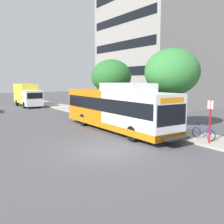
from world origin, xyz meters
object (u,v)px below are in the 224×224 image
at_px(street_tree_near_stop, 172,72).
at_px(bicycle_parked, 203,132).
at_px(transit_bus, 116,108).
at_px(bus_stop_sign_pole, 210,118).
at_px(box_truck_background, 27,94).
at_px(street_tree_mid_block, 111,77).

bearing_deg(street_tree_near_stop, bicycle_parked, -106.79).
bearing_deg(bicycle_parked, transit_bus, 114.42).
xyz_separation_m(transit_bus, bus_stop_sign_pole, (2.05, -6.80, -0.05)).
height_order(bus_stop_sign_pole, box_truck_background, box_truck_background).
relative_size(bus_stop_sign_pole, street_tree_near_stop, 0.42).
xyz_separation_m(bicycle_parked, street_tree_mid_block, (1.19, 12.50, 3.63)).
bearing_deg(street_tree_near_stop, transit_bus, 153.74).
bearing_deg(transit_bus, street_tree_near_stop, -26.26).
height_order(transit_bus, bus_stop_sign_pole, transit_bus).
relative_size(transit_bus, street_tree_near_stop, 1.99).
xyz_separation_m(bicycle_parked, box_truck_background, (-3.35, 27.74, 1.18)).
distance_m(transit_bus, street_tree_near_stop, 5.15).
distance_m(bicycle_parked, street_tree_mid_block, 13.08).
distance_m(transit_bus, box_truck_background, 21.84).
relative_size(bicycle_parked, street_tree_mid_block, 0.30).
relative_size(street_tree_near_stop, street_tree_mid_block, 1.05).
relative_size(bus_stop_sign_pole, bicycle_parked, 1.48).
xyz_separation_m(bus_stop_sign_pole, street_tree_mid_block, (1.83, 13.39, 2.54)).
bearing_deg(bus_stop_sign_pole, bicycle_parked, 54.23).
relative_size(transit_bus, street_tree_mid_block, 2.10).
bearing_deg(street_tree_mid_block, box_truck_background, 106.61).
height_order(transit_bus, box_truck_background, transit_bus).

